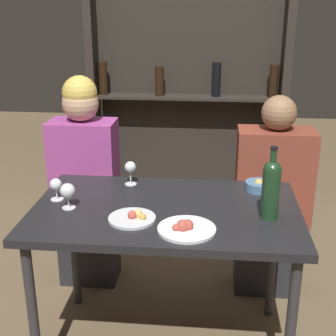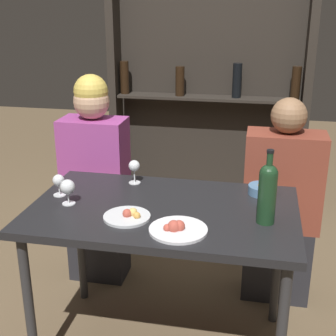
{
  "view_description": "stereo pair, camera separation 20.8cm",
  "coord_description": "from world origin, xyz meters",
  "px_view_note": "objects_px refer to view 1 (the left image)",
  "views": [
    {
      "loc": [
        0.2,
        -1.92,
        1.65
      ],
      "look_at": [
        0.0,
        0.11,
        0.91
      ],
      "focal_mm": 50.0,
      "sensor_mm": 36.0,
      "label": 1
    },
    {
      "loc": [
        0.4,
        -1.89,
        1.65
      ],
      "look_at": [
        0.0,
        0.11,
        0.91
      ],
      "focal_mm": 50.0,
      "sensor_mm": 36.0,
      "label": 2
    }
  ],
  "objects_px": {
    "snack_bowl": "(259,186)",
    "seated_person_right": "(272,205)",
    "wine_bottle": "(271,187)",
    "wine_glass_1": "(68,192)",
    "food_plate_0": "(186,228)",
    "wine_glass_2": "(130,168)",
    "food_plate_1": "(133,218)",
    "wine_glass_0": "(56,186)",
    "seated_person_left": "(86,186)"
  },
  "relations": [
    {
      "from": "wine_glass_1",
      "to": "seated_person_right",
      "type": "distance_m",
      "value": 1.2
    },
    {
      "from": "wine_bottle",
      "to": "seated_person_right",
      "type": "relative_size",
      "value": 0.27
    },
    {
      "from": "wine_glass_0",
      "to": "wine_glass_2",
      "type": "distance_m",
      "value": 0.38
    },
    {
      "from": "wine_glass_1",
      "to": "wine_glass_2",
      "type": "bearing_deg",
      "value": 53.71
    },
    {
      "from": "wine_glass_0",
      "to": "snack_bowl",
      "type": "xyz_separation_m",
      "value": [
        0.95,
        0.21,
        -0.05
      ]
    },
    {
      "from": "wine_glass_2",
      "to": "food_plate_0",
      "type": "relative_size",
      "value": 0.51
    },
    {
      "from": "wine_bottle",
      "to": "wine_glass_1",
      "type": "relative_size",
      "value": 2.7
    },
    {
      "from": "food_plate_0",
      "to": "seated_person_right",
      "type": "distance_m",
      "value": 0.93
    },
    {
      "from": "food_plate_1",
      "to": "snack_bowl",
      "type": "relative_size",
      "value": 1.52
    },
    {
      "from": "wine_glass_2",
      "to": "wine_glass_1",
      "type": "bearing_deg",
      "value": -126.29
    },
    {
      "from": "wine_glass_2",
      "to": "food_plate_0",
      "type": "distance_m",
      "value": 0.58
    },
    {
      "from": "food_plate_1",
      "to": "seated_person_right",
      "type": "height_order",
      "value": "seated_person_right"
    },
    {
      "from": "seated_person_left",
      "to": "wine_bottle",
      "type": "bearing_deg",
      "value": -32.52
    },
    {
      "from": "snack_bowl",
      "to": "seated_person_left",
      "type": "height_order",
      "value": "seated_person_left"
    },
    {
      "from": "wine_glass_2",
      "to": "food_plate_1",
      "type": "height_order",
      "value": "wine_glass_2"
    },
    {
      "from": "wine_bottle",
      "to": "snack_bowl",
      "type": "relative_size",
      "value": 2.39
    },
    {
      "from": "wine_glass_1",
      "to": "wine_glass_2",
      "type": "relative_size",
      "value": 0.97
    },
    {
      "from": "seated_person_right",
      "to": "food_plate_1",
      "type": "bearing_deg",
      "value": -133.88
    },
    {
      "from": "wine_bottle",
      "to": "wine_glass_1",
      "type": "xyz_separation_m",
      "value": [
        -0.89,
        0.01,
        -0.06
      ]
    },
    {
      "from": "food_plate_0",
      "to": "seated_person_left",
      "type": "distance_m",
      "value": 1.02
    },
    {
      "from": "wine_glass_0",
      "to": "food_plate_0",
      "type": "distance_m",
      "value": 0.67
    },
    {
      "from": "food_plate_0",
      "to": "wine_glass_1",
      "type": "bearing_deg",
      "value": 162.56
    },
    {
      "from": "seated_person_left",
      "to": "seated_person_right",
      "type": "distance_m",
      "value": 1.08
    },
    {
      "from": "wine_glass_1",
      "to": "snack_bowl",
      "type": "bearing_deg",
      "value": 18.74
    },
    {
      "from": "wine_bottle",
      "to": "wine_glass_1",
      "type": "bearing_deg",
      "value": 179.11
    },
    {
      "from": "snack_bowl",
      "to": "seated_person_left",
      "type": "xyz_separation_m",
      "value": [
        -0.96,
        0.32,
        -0.17
      ]
    },
    {
      "from": "food_plate_0",
      "to": "seated_person_left",
      "type": "relative_size",
      "value": 0.19
    },
    {
      "from": "wine_glass_0",
      "to": "food_plate_0",
      "type": "height_order",
      "value": "wine_glass_0"
    },
    {
      "from": "seated_person_right",
      "to": "wine_glass_2",
      "type": "bearing_deg",
      "value": -158.29
    },
    {
      "from": "wine_glass_2",
      "to": "snack_bowl",
      "type": "relative_size",
      "value": 0.92
    },
    {
      "from": "wine_glass_0",
      "to": "wine_glass_2",
      "type": "xyz_separation_m",
      "value": [
        0.31,
        0.22,
        0.02
      ]
    },
    {
      "from": "wine_glass_0",
      "to": "snack_bowl",
      "type": "height_order",
      "value": "wine_glass_0"
    },
    {
      "from": "wine_bottle",
      "to": "wine_glass_0",
      "type": "relative_size",
      "value": 3.04
    },
    {
      "from": "snack_bowl",
      "to": "seated_person_right",
      "type": "distance_m",
      "value": 0.41
    },
    {
      "from": "wine_glass_0",
      "to": "food_plate_0",
      "type": "xyz_separation_m",
      "value": [
        0.62,
        -0.26,
        -0.06
      ]
    },
    {
      "from": "wine_glass_2",
      "to": "seated_person_left",
      "type": "relative_size",
      "value": 0.1
    },
    {
      "from": "wine_glass_0",
      "to": "seated_person_left",
      "type": "xyz_separation_m",
      "value": [
        -0.01,
        0.53,
        -0.22
      ]
    },
    {
      "from": "wine_glass_2",
      "to": "seated_person_right",
      "type": "relative_size",
      "value": 0.1
    },
    {
      "from": "wine_bottle",
      "to": "seated_person_left",
      "type": "bearing_deg",
      "value": 147.48
    },
    {
      "from": "wine_bottle",
      "to": "wine_glass_2",
      "type": "distance_m",
      "value": 0.74
    },
    {
      "from": "wine_glass_0",
      "to": "snack_bowl",
      "type": "relative_size",
      "value": 0.79
    },
    {
      "from": "food_plate_1",
      "to": "food_plate_0",
      "type": "bearing_deg",
      "value": -18.98
    },
    {
      "from": "wine_bottle",
      "to": "seated_person_right",
      "type": "distance_m",
      "value": 0.73
    },
    {
      "from": "seated_person_left",
      "to": "seated_person_right",
      "type": "xyz_separation_m",
      "value": [
        1.08,
        -0.0,
        -0.07
      ]
    },
    {
      "from": "wine_glass_1",
      "to": "food_plate_0",
      "type": "distance_m",
      "value": 0.57
    },
    {
      "from": "wine_glass_2",
      "to": "food_plate_1",
      "type": "relative_size",
      "value": 0.6
    },
    {
      "from": "wine_glass_0",
      "to": "food_plate_1",
      "type": "relative_size",
      "value": 0.52
    },
    {
      "from": "wine_glass_0",
      "to": "wine_glass_1",
      "type": "distance_m",
      "value": 0.12
    },
    {
      "from": "wine_bottle",
      "to": "wine_glass_2",
      "type": "bearing_deg",
      "value": 153.7
    },
    {
      "from": "seated_person_right",
      "to": "seated_person_left",
      "type": "bearing_deg",
      "value": 180.0
    }
  ]
}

